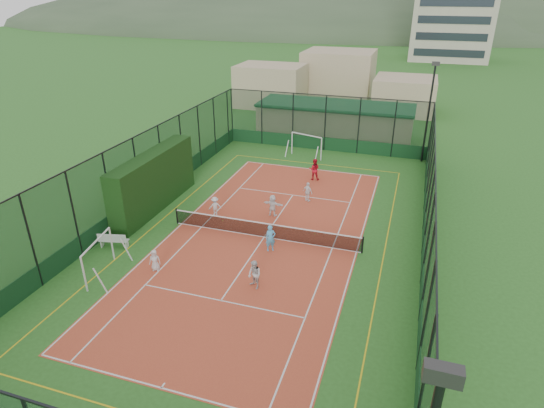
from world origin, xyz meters
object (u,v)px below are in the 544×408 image
at_px(clubhouse, 335,120).
at_px(child_near_right, 255,275).
at_px(child_near_left, 155,260).
at_px(child_far_left, 215,206).
at_px(floodlight_ne, 428,114).
at_px(child_far_right, 308,192).
at_px(coach, 314,169).
at_px(futsal_goal_near, 99,258).
at_px(futsal_goal_far, 306,146).
at_px(child_far_back, 273,205).
at_px(white_bench, 114,240).
at_px(child_near_mid, 271,238).

xyz_separation_m(clubhouse, child_near_right, (1.17, -26.92, -0.81)).
relative_size(child_near_left, child_far_left, 0.92).
relative_size(floodlight_ne, clubhouse, 0.54).
bearing_deg(floodlight_ne, child_far_right, -124.15).
distance_m(child_near_left, coach, 15.63).
height_order(futsal_goal_near, futsal_goal_far, futsal_goal_far).
xyz_separation_m(futsal_goal_far, child_far_back, (0.68, -11.72, -0.27)).
height_order(clubhouse, child_far_back, clubhouse).
bearing_deg(child_near_right, futsal_goal_far, 130.98).
distance_m(floodlight_ne, coach, 10.92).
xyz_separation_m(white_bench, child_near_right, (8.97, -1.23, 0.29)).
distance_m(clubhouse, coach, 12.30).
bearing_deg(child_far_right, futsal_goal_near, 85.62).
xyz_separation_m(futsal_goal_far, child_near_mid, (1.91, -15.92, -0.21)).
xyz_separation_m(futsal_goal_near, child_far_left, (2.81, 8.05, -0.32)).
xyz_separation_m(floodlight_ne, child_near_left, (-12.92, -21.64, -3.53)).
height_order(futsal_goal_near, child_near_left, futsal_goal_near).
height_order(floodlight_ne, child_near_mid, floodlight_ne).
xyz_separation_m(child_near_left, child_near_right, (5.50, 0.12, 0.16)).
xyz_separation_m(floodlight_ne, child_far_back, (-9.01, -13.70, -3.39)).
bearing_deg(clubhouse, child_near_left, -99.08).
bearing_deg(child_far_back, white_bench, 47.59).
xyz_separation_m(futsal_goal_far, child_far_left, (-2.89, -12.83, -0.35)).
height_order(child_far_left, coach, coach).
bearing_deg(white_bench, floodlight_ne, 37.65).
bearing_deg(child_near_right, child_far_left, 161.91).
bearing_deg(futsal_goal_far, white_bench, -92.11).
height_order(child_near_left, child_near_mid, child_near_mid).
bearing_deg(child_near_mid, child_near_right, -114.80).
distance_m(futsal_goal_far, child_far_right, 9.18).
xyz_separation_m(clubhouse, child_far_back, (-0.41, -19.10, -0.84)).
xyz_separation_m(clubhouse, child_far_right, (1.24, -16.26, -0.87)).
relative_size(child_near_left, child_far_back, 0.82).
xyz_separation_m(clubhouse, white_bench, (-7.80, -25.69, -1.11)).
bearing_deg(child_near_left, futsal_goal_near, -174.18).
bearing_deg(floodlight_ne, clubhouse, 147.88).
relative_size(white_bench, child_near_left, 1.41).
bearing_deg(child_far_back, child_far_left, 23.08).
bearing_deg(child_near_mid, child_far_back, 75.90).
bearing_deg(child_far_back, futsal_goal_far, -80.76).
height_order(floodlight_ne, child_near_left, floodlight_ne).
bearing_deg(coach, child_far_right, 87.07).
bearing_deg(futsal_goal_near, clubhouse, -23.42).
height_order(futsal_goal_far, child_near_left, futsal_goal_far).
distance_m(white_bench, child_far_right, 13.06).
bearing_deg(clubhouse, child_far_back, -91.22).
bearing_deg(coach, floodlight_ne, -148.63).
bearing_deg(child_near_left, floodlight_ne, 38.62).
relative_size(floodlight_ne, child_far_back, 5.72).
bearing_deg(child_near_left, futsal_goal_far, 60.13).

